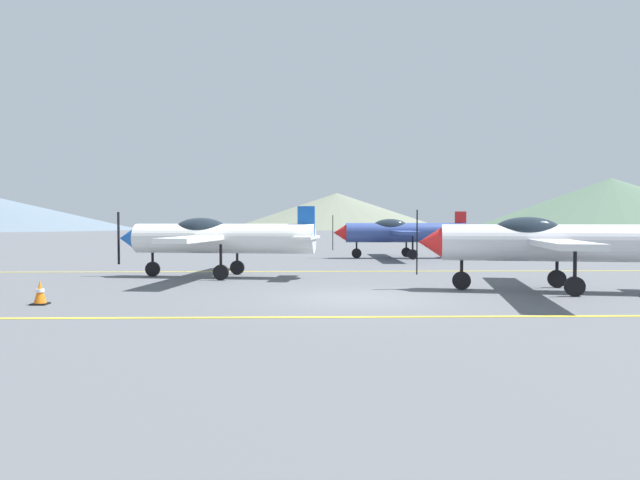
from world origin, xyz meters
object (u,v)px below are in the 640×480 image
airplane_mid (216,237)px  airplane_near (548,242)px  airplane_far (401,232)px  traffic_cone_front (40,293)px

airplane_mid → airplane_near: bearing=-24.0°
airplane_near → airplane_far: 15.22m
airplane_far → airplane_mid: bearing=-128.3°
airplane_near → traffic_cone_front: 13.58m
airplane_near → traffic_cone_front: airplane_near is taller
airplane_near → airplane_far: bearing=96.6°
airplane_near → traffic_cone_front: bearing=-170.1°
airplane_far → traffic_cone_front: size_ratio=14.33×
airplane_mid → airplane_far: bearing=51.7°
airplane_far → airplane_near: bearing=-83.4°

